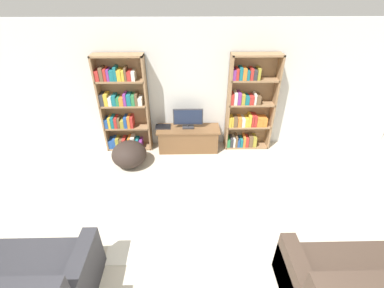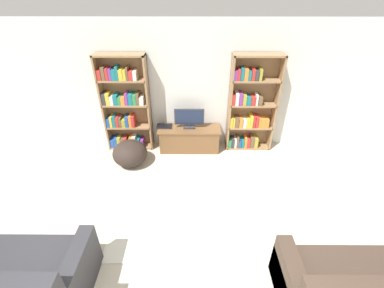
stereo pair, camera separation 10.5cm
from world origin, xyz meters
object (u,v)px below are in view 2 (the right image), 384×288
laptop (164,126)px  beanbag_ottoman (130,153)px  bookshelf_left (125,106)px  tv_stand (189,139)px  bookshelf_right (250,108)px  couch_left_sectional (15,283)px  television (189,118)px

laptop → beanbag_ottoman: laptop is taller
bookshelf_left → tv_stand: (1.33, -0.12, -0.71)m
bookshelf_left → bookshelf_right: 2.57m
bookshelf_right → tv_stand: bookshelf_right is taller
bookshelf_left → couch_left_sectional: bearing=-99.5°
bookshelf_right → couch_left_sectional: bookshelf_right is taller
tv_stand → laptop: size_ratio=4.16×
bookshelf_right → television: bookshelf_right is taller
bookshelf_right → laptop: bearing=-177.8°
laptop → bookshelf_left: bearing=175.4°
couch_left_sectional → laptop: bearing=67.4°
beanbag_ottoman → couch_left_sectional: bearing=-105.1°
laptop → tv_stand: bearing=-6.0°
television → bookshelf_left: bearing=175.9°
tv_stand → television: (-0.00, 0.03, 0.48)m
television → couch_left_sectional: (-1.88, -3.21, -0.43)m
laptop → couch_left_sectional: couch_left_sectional is taller
bookshelf_left → television: 1.35m
bookshelf_left → tv_stand: bearing=-5.2°
bookshelf_left → bookshelf_right: bearing=0.0°
tv_stand → bookshelf_right: bearing=5.6°
couch_left_sectional → beanbag_ottoman: (0.71, 2.63, -0.06)m
bookshelf_left → beanbag_ottoman: bookshelf_left is taller
bookshelf_left → tv_stand: 1.51m
bookshelf_right → television: 1.26m
couch_left_sectional → television: bearing=59.6°
laptop → television: bearing=-3.2°
couch_left_sectional → beanbag_ottoman: size_ratio=2.28×
bookshelf_left → laptop: bookshelf_left is taller
television → beanbag_ottoman: 1.39m
television → couch_left_sectional: bearing=-120.4°
tv_stand → television: bearing=90.0°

